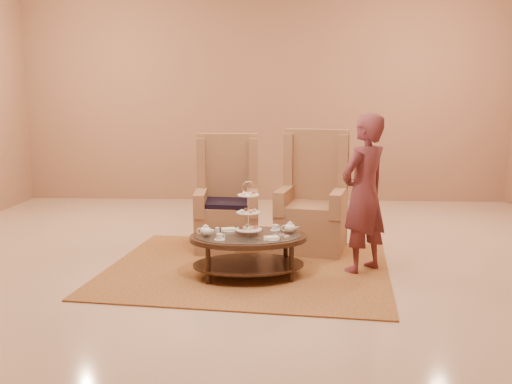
{
  "coord_description": "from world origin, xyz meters",
  "views": [
    {
      "loc": [
        0.29,
        -5.51,
        1.74
      ],
      "look_at": [
        0.03,
        0.2,
        0.78
      ],
      "focal_mm": 40.0,
      "sensor_mm": 36.0,
      "label": 1
    }
  ],
  "objects_px": {
    "armchair_left": "(227,209)",
    "person": "(364,194)",
    "tea_table": "(248,243)",
    "armchair_right": "(313,209)"
  },
  "relations": [
    {
      "from": "armchair_left",
      "to": "person",
      "type": "bearing_deg",
      "value": -35.23
    },
    {
      "from": "person",
      "to": "armchair_left",
      "type": "bearing_deg",
      "value": -74.62
    },
    {
      "from": "tea_table",
      "to": "person",
      "type": "xyz_separation_m",
      "value": [
        1.12,
        0.24,
        0.45
      ]
    },
    {
      "from": "tea_table",
      "to": "person",
      "type": "bearing_deg",
      "value": 4.99
    },
    {
      "from": "tea_table",
      "to": "armchair_left",
      "type": "distance_m",
      "value": 1.18
    },
    {
      "from": "tea_table",
      "to": "person",
      "type": "relative_size",
      "value": 0.77
    },
    {
      "from": "armchair_left",
      "to": "person",
      "type": "distance_m",
      "value": 1.73
    },
    {
      "from": "armchair_right",
      "to": "armchair_left",
      "type": "bearing_deg",
      "value": -168.93
    },
    {
      "from": "tea_table",
      "to": "armchair_left",
      "type": "height_order",
      "value": "armchair_left"
    },
    {
      "from": "person",
      "to": "armchair_right",
      "type": "bearing_deg",
      "value": -105.68
    }
  ]
}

